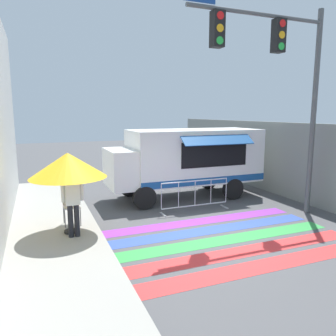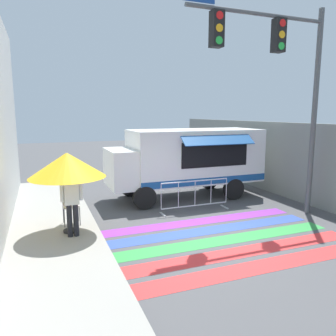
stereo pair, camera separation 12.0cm
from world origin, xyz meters
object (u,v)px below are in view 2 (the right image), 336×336
object	(u,v)px
folding_chair	(71,202)
vendor_person	(72,197)
patio_umbrella	(67,165)
barricade_front	(195,196)
food_truck	(184,158)
traffic_signal_pole	(279,67)

from	to	relation	value
folding_chair	vendor_person	bearing A→B (deg)	-91.18
patio_umbrella	folding_chair	xyz separation A→B (m)	(0.09, 0.70, -1.13)
patio_umbrella	vendor_person	world-z (taller)	patio_umbrella
barricade_front	food_truck	bearing A→B (deg)	77.63
traffic_signal_pole	vendor_person	size ratio (longest dim) A/B	3.55
traffic_signal_pole	folding_chair	bearing A→B (deg)	167.75
patio_umbrella	traffic_signal_pole	bearing A→B (deg)	-5.36
traffic_signal_pole	vendor_person	bearing A→B (deg)	177.84
traffic_signal_pole	patio_umbrella	bearing A→B (deg)	174.64
traffic_signal_pole	folding_chair	world-z (taller)	traffic_signal_pole
food_truck	patio_umbrella	world-z (taller)	food_truck
patio_umbrella	folding_chair	size ratio (longest dim) A/B	2.07
patio_umbrella	barricade_front	xyz separation A→B (m)	(3.99, 0.93, -1.38)
patio_umbrella	barricade_front	world-z (taller)	patio_umbrella
patio_umbrella	folding_chair	bearing A→B (deg)	82.84
traffic_signal_pole	vendor_person	distance (m)	6.69
traffic_signal_pole	patio_umbrella	world-z (taller)	traffic_signal_pole
patio_umbrella	vendor_person	bearing A→B (deg)	-83.02
traffic_signal_pole	barricade_front	size ratio (longest dim) A/B	2.61
food_truck	vendor_person	size ratio (longest dim) A/B	3.29
folding_chair	vendor_person	xyz separation A→B (m)	(-0.05, -1.03, 0.39)
traffic_signal_pole	barricade_front	bearing A→B (deg)	141.48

